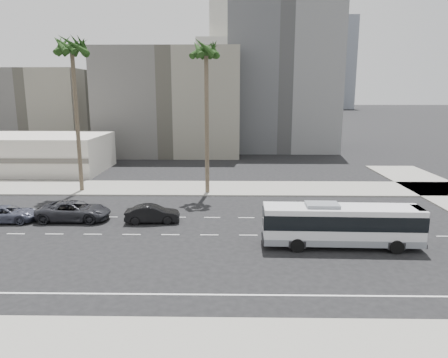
{
  "coord_description": "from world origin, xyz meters",
  "views": [
    {
      "loc": [
        -1.37,
        -29.84,
        10.7
      ],
      "look_at": [
        -1.94,
        4.0,
        3.56
      ],
      "focal_mm": 32.86,
      "sensor_mm": 36.0,
      "label": 1
    }
  ],
  "objects_px": {
    "city_bus": "(341,224)",
    "palm_near": "(206,54)",
    "car_c": "(7,214)",
    "car_a": "(152,214)",
    "car_b": "(74,211)",
    "palm_mid": "(72,51)"
  },
  "relations": [
    {
      "from": "car_c",
      "to": "palm_mid",
      "type": "bearing_deg",
      "value": -17.52
    },
    {
      "from": "palm_near",
      "to": "car_b",
      "type": "bearing_deg",
      "value": -138.01
    },
    {
      "from": "palm_near",
      "to": "palm_mid",
      "type": "relative_size",
      "value": 0.97
    },
    {
      "from": "car_c",
      "to": "palm_near",
      "type": "bearing_deg",
      "value": -63.14
    },
    {
      "from": "city_bus",
      "to": "car_b",
      "type": "relative_size",
      "value": 1.83
    },
    {
      "from": "city_bus",
      "to": "palm_near",
      "type": "relative_size",
      "value": 0.69
    },
    {
      "from": "city_bus",
      "to": "car_b",
      "type": "height_order",
      "value": "city_bus"
    },
    {
      "from": "car_a",
      "to": "car_b",
      "type": "distance_m",
      "value": 6.8
    },
    {
      "from": "car_a",
      "to": "car_b",
      "type": "bearing_deg",
      "value": 81.04
    },
    {
      "from": "car_a",
      "to": "palm_mid",
      "type": "height_order",
      "value": "palm_mid"
    },
    {
      "from": "car_a",
      "to": "car_c",
      "type": "xyz_separation_m",
      "value": [
        -12.29,
        -0.04,
        -0.05
      ]
    },
    {
      "from": "palm_near",
      "to": "palm_mid",
      "type": "xyz_separation_m",
      "value": [
        -13.95,
        0.72,
        0.37
      ]
    },
    {
      "from": "car_a",
      "to": "car_b",
      "type": "xyz_separation_m",
      "value": [
        -6.79,
        0.47,
        0.1
      ]
    },
    {
      "from": "city_bus",
      "to": "car_a",
      "type": "bearing_deg",
      "value": 161.41
    },
    {
      "from": "city_bus",
      "to": "car_a",
      "type": "distance_m",
      "value": 15.34
    },
    {
      "from": "car_b",
      "to": "car_c",
      "type": "distance_m",
      "value": 5.53
    },
    {
      "from": "palm_mid",
      "to": "city_bus",
      "type": "bearing_deg",
      "value": -33.72
    },
    {
      "from": "car_b",
      "to": "palm_mid",
      "type": "bearing_deg",
      "value": 16.51
    },
    {
      "from": "car_b",
      "to": "palm_near",
      "type": "distance_m",
      "value": 20.0
    },
    {
      "from": "city_bus",
      "to": "car_b",
      "type": "xyz_separation_m",
      "value": [
        -21.16,
        5.74,
        -0.82
      ]
    },
    {
      "from": "city_bus",
      "to": "car_b",
      "type": "bearing_deg",
      "value": 166.37
    },
    {
      "from": "city_bus",
      "to": "palm_near",
      "type": "xyz_separation_m",
      "value": [
        -10.33,
        15.48,
        12.88
      ]
    }
  ]
}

